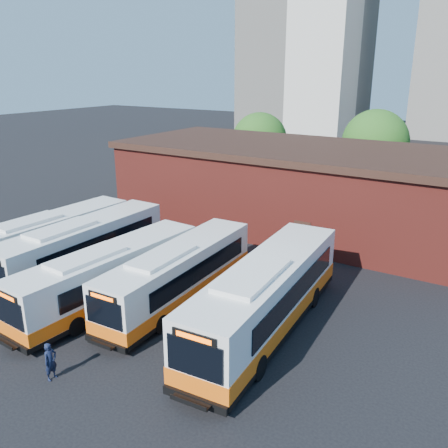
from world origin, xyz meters
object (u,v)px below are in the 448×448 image
Objects in this scene: bus_farwest at (50,240)px; bus_east at (266,299)px; bus_mideast at (179,276)px; bus_midwest at (110,278)px; transit_worker at (50,361)px; bus_west at (83,249)px.

bus_east is (15.84, -0.17, 0.18)m from bus_farwest.
bus_east reaches higher than bus_farwest.
bus_east is at bearing 1.11° from bus_farwest.
bus_farwest is 10.45m from bus_mideast.
bus_east is (8.34, 1.93, 0.19)m from bus_midwest.
bus_farwest is 7.78m from bus_midwest.
bus_mideast is (2.96, 2.15, -0.02)m from bus_midwest.
bus_mideast is 7.29× the size of transit_worker.
transit_worker is (-5.61, -8.03, -0.85)m from bus_east.
bus_west reaches higher than transit_worker.
bus_farwest is at bearing -179.96° from bus_west.
bus_midwest is at bearing -146.31° from bus_mideast.
bus_mideast is 0.87× the size of bus_east.
bus_east is at bearing -0.70° from bus_west.
bus_east is 8.34× the size of transit_worker.
bus_farwest is 13.13m from transit_worker.
bus_mideast is (10.45, 0.05, -0.02)m from bus_farwest.
bus_east is at bearing -4.67° from bus_mideast.
bus_mideast is at bearing 0.42° from bus_west.
bus_west reaches higher than bus_farwest.
transit_worker is at bearing -36.99° from bus_farwest.
bus_east is 9.83m from transit_worker.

